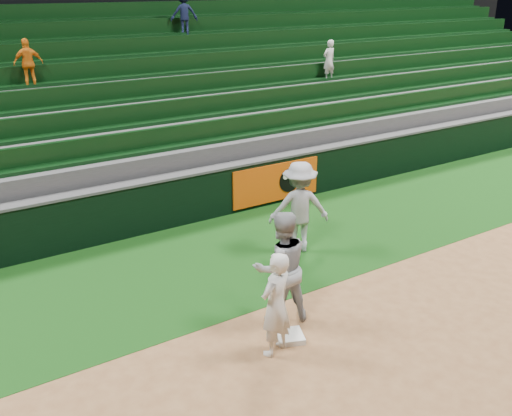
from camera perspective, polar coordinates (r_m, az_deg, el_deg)
The scene contains 8 objects.
ground at distance 9.75m, azimuth 4.21°, elevation -12.14°, with size 70.00×70.00×0.00m, color brown.
foul_grass at distance 11.94m, azimuth -4.43°, elevation -5.36°, with size 36.00×4.20×0.01m, color #0D350D.
first_base at distance 9.52m, azimuth 3.39°, elevation -12.71°, with size 0.43×0.43×0.10m, color silver.
first_baseman at distance 8.78m, azimuth 1.98°, elevation -9.61°, with size 0.63×0.41×1.72m, color silver.
baserunner at distance 9.54m, azimuth 2.51°, elevation -5.95°, with size 0.97×0.75×1.99m, color #93969D.
base_coach at distance 12.05m, azimuth 4.35°, elevation 0.09°, with size 1.28×0.74×1.98m, color #989BA5.
field_wall at distance 13.52m, azimuth -8.86°, elevation 0.67°, with size 36.00×0.45×1.25m.
stadium_seating at distance 16.59m, azimuth -14.59°, elevation 8.03°, with size 36.00×5.95×5.18m.
Camera 1 is at (-4.95, -6.43, 5.41)m, focal length 40.00 mm.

